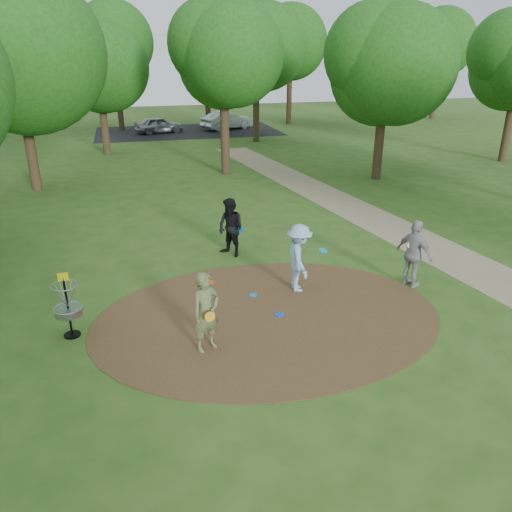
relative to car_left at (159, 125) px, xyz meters
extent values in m
plane|color=#2D5119|center=(0.24, -29.60, -0.62)|extent=(100.00, 100.00, 0.00)
cylinder|color=#47301C|center=(0.24, -29.60, -0.61)|extent=(8.40, 8.40, 0.02)
cube|color=#8C7A5B|center=(6.74, -27.60, -0.61)|extent=(7.55, 39.89, 0.01)
cube|color=black|center=(2.24, 0.40, -0.61)|extent=(14.00, 8.00, 0.01)
imported|color=#606B3E|center=(-1.41, -30.60, 0.27)|extent=(0.77, 0.67, 1.77)
cylinder|color=orange|center=(-1.38, -30.89, 0.32)|extent=(0.22, 0.07, 0.22)
imported|color=#8EB4D3|center=(1.40, -28.39, 0.30)|extent=(0.78, 1.23, 1.83)
cylinder|color=#0C88CC|center=(2.06, -28.40, 0.45)|extent=(0.31, 0.31, 0.08)
imported|color=black|center=(0.19, -25.57, 0.29)|extent=(1.07, 1.11, 1.81)
cylinder|color=#0D86DD|center=(0.48, -25.51, 0.19)|extent=(0.23, 0.10, 0.22)
imported|color=#999A9C|center=(4.44, -28.93, 0.31)|extent=(0.83, 1.18, 1.86)
cylinder|color=white|center=(4.33, -28.90, 0.57)|extent=(0.22, 0.06, 0.22)
cylinder|color=#1774BB|center=(0.15, -28.44, -0.59)|extent=(0.22, 0.22, 0.02)
cylinder|color=blue|center=(0.50, -29.62, -0.59)|extent=(0.22, 0.22, 0.02)
cylinder|color=#DD4916|center=(-0.79, -27.41, -0.59)|extent=(0.22, 0.22, 0.02)
imported|color=#929599|center=(0.00, 0.00, 0.00)|extent=(3.88, 2.30, 1.24)
imported|color=#AAAAB2|center=(5.45, 0.51, 0.08)|extent=(4.46, 3.00, 1.39)
cylinder|color=black|center=(-4.26, -29.30, 0.06)|extent=(0.05, 0.05, 1.35)
cylinder|color=black|center=(-4.26, -29.30, -0.60)|extent=(0.36, 0.36, 0.04)
cylinder|color=gray|center=(-4.26, -29.30, 0.00)|extent=(0.60, 0.60, 0.16)
torus|color=gray|center=(-4.26, -29.30, 0.08)|extent=(0.63, 0.63, 0.03)
torus|color=gray|center=(-4.26, -29.30, 0.63)|extent=(0.58, 0.58, 0.02)
cube|color=yellow|center=(-4.26, -29.30, 0.83)|extent=(0.22, 0.02, 0.18)
cylinder|color=#332316|center=(-6.76, -15.60, 1.28)|extent=(0.44, 0.44, 3.80)
sphere|color=#1B4913|center=(-6.76, -15.60, 5.02)|extent=(6.67, 6.67, 6.67)
cylinder|color=#332316|center=(2.24, -14.60, 1.47)|extent=(0.44, 0.44, 4.18)
sphere|color=#1B4913|center=(2.24, -14.60, 4.90)|extent=(4.88, 4.88, 4.88)
cylinder|color=#332316|center=(9.24, -17.60, 1.19)|extent=(0.44, 0.44, 3.61)
sphere|color=#1B4913|center=(9.24, -17.60, 4.47)|extent=(5.37, 5.37, 5.37)
cylinder|color=#332316|center=(-3.76, -7.60, 1.09)|extent=(0.44, 0.44, 3.42)
sphere|color=#1B4913|center=(-3.76, -7.60, 4.19)|extent=(5.03, 5.03, 5.03)
cylinder|color=#332316|center=(6.24, -5.60, 1.57)|extent=(0.44, 0.44, 4.37)
sphere|color=#1B4913|center=(6.24, -5.60, 5.29)|extent=(5.59, 5.59, 5.59)
cylinder|color=#332316|center=(18.24, -15.60, 1.28)|extent=(0.44, 0.44, 3.80)
camera|label=1|loc=(-2.72, -39.69, 5.31)|focal=35.00mm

